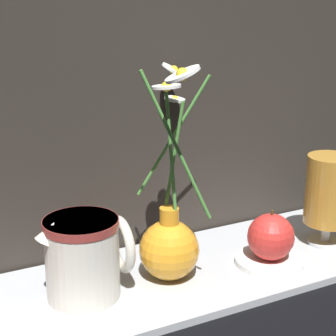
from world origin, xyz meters
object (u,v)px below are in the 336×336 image
at_px(tea_glass, 329,192).
at_px(ceramic_pitcher, 83,253).
at_px(vase_with_flowers, 172,239).
at_px(orange_fruit, 271,237).

bearing_deg(tea_glass, ceramic_pitcher, 176.46).
height_order(vase_with_flowers, tea_glass, vase_with_flowers).
xyz_separation_m(vase_with_flowers, ceramic_pitcher, (-0.14, 0.01, 0.00)).
bearing_deg(orange_fruit, ceramic_pitcher, 171.28).
relative_size(tea_glass, orange_fruit, 1.90).
height_order(ceramic_pitcher, orange_fruit, ceramic_pitcher).
bearing_deg(vase_with_flowers, tea_glass, -3.09).
bearing_deg(ceramic_pitcher, vase_with_flowers, -4.51).
relative_size(ceramic_pitcher, tea_glass, 0.83).
bearing_deg(orange_fruit, vase_with_flowers, 167.75).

